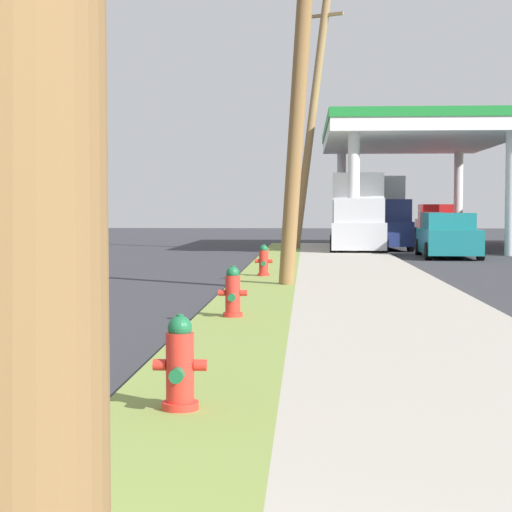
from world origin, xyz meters
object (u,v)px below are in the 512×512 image
truck_silver_on_apron (357,215)px  car_teal_by_near_pump (448,237)px  truck_red_at_forecourt (440,225)px  utility_pole_midground (300,66)px  fire_hydrant_second (233,294)px  utility_pole_background (311,123)px  fire_hydrant_third (264,262)px  truck_navy_at_far_bay (377,214)px  fire_hydrant_nearest (180,368)px

truck_silver_on_apron → car_teal_by_near_pump: bearing=-53.3°
truck_red_at_forecourt → utility_pole_midground: bearing=-104.4°
fire_hydrant_second → utility_pole_background: bearing=86.8°
fire_hydrant_third → truck_silver_on_apron: truck_silver_on_apron is taller
fire_hydrant_second → truck_silver_on_apron: truck_silver_on_apron is taller
fire_hydrant_third → utility_pole_background: utility_pole_background is taller
fire_hydrant_third → car_teal_by_near_pump: car_teal_by_near_pump is taller
car_teal_by_near_pump → truck_navy_at_far_bay: (-1.92, 7.15, 0.77)m
truck_navy_at_far_bay → fire_hydrant_third: bearing=-103.0°
fire_hydrant_second → fire_hydrant_third: size_ratio=1.00×
fire_hydrant_second → truck_navy_at_far_bay: bearing=80.8°
fire_hydrant_third → utility_pole_midground: (0.88, -2.65, 4.16)m
truck_navy_at_far_bay → truck_red_at_forecourt: bearing=60.4°
car_teal_by_near_pump → fire_hydrant_nearest: bearing=-103.7°
utility_pole_background → fire_hydrant_third: bearing=-94.7°
fire_hydrant_nearest → car_teal_by_near_pump: bearing=76.3°
fire_hydrant_second → fire_hydrant_third: bearing=89.5°
utility_pole_midground → car_teal_by_near_pump: bearing=68.8°
fire_hydrant_second → utility_pole_midground: (0.94, 5.36, 4.16)m
fire_hydrant_nearest → truck_red_at_forecourt: 38.92m
utility_pole_midground → truck_navy_at_far_bay: utility_pole_midground is taller
utility_pole_midground → truck_silver_on_apron: 17.54m
truck_red_at_forecourt → truck_silver_on_apron: bearing=-116.0°
fire_hydrant_nearest → truck_silver_on_apron: truck_silver_on_apron is taller
truck_red_at_forecourt → truck_navy_at_far_bay: 7.48m
car_teal_by_near_pump → truck_silver_on_apron: (-2.95, 3.96, 0.77)m
truck_navy_at_far_bay → utility_pole_midground: bearing=-98.9°
utility_pole_midground → utility_pole_background: bearing=88.9°
fire_hydrant_nearest → utility_pole_midground: utility_pole_midground is taller
fire_hydrant_nearest → truck_red_at_forecourt: bearing=78.5°
fire_hydrant_second → truck_navy_at_far_bay: truck_navy_at_far_bay is taller
car_teal_by_near_pump → truck_red_at_forecourt: size_ratio=0.84×
utility_pole_background → truck_red_at_forecourt: (6.56, 9.39, -4.23)m
fire_hydrant_nearest → truck_silver_on_apron: (3.02, 28.47, 1.04)m
car_teal_by_near_pump → fire_hydrant_second: bearing=-108.1°
car_teal_by_near_pump → truck_red_at_forecourt: bearing=82.6°
fire_hydrant_second → fire_hydrant_third: same height
fire_hydrant_nearest → car_teal_by_near_pump: (5.97, 24.51, 0.28)m
truck_silver_on_apron → truck_navy_at_far_bay: bearing=72.0°
utility_pole_background → truck_silver_on_apron: size_ratio=1.53×
utility_pole_background → utility_pole_midground: bearing=-91.1°
utility_pole_midground → truck_red_at_forecourt: utility_pole_midground is taller
utility_pole_background → truck_red_at_forecourt: utility_pole_background is taller
fire_hydrant_third → truck_silver_on_apron: (3.04, 14.48, 1.04)m
fire_hydrant_nearest → truck_silver_on_apron: 28.65m
fire_hydrant_second → car_teal_by_near_pump: car_teal_by_near_pump is taller
fire_hydrant_nearest → utility_pole_background: (1.18, 28.75, 4.70)m
utility_pole_background → car_teal_by_near_pump: size_ratio=2.17×
fire_hydrant_third → utility_pole_background: 15.54m
utility_pole_midground → truck_navy_at_far_bay: (3.20, 20.32, -3.12)m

